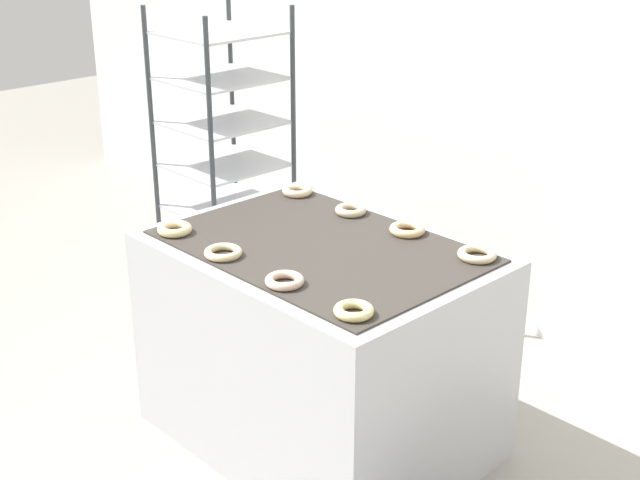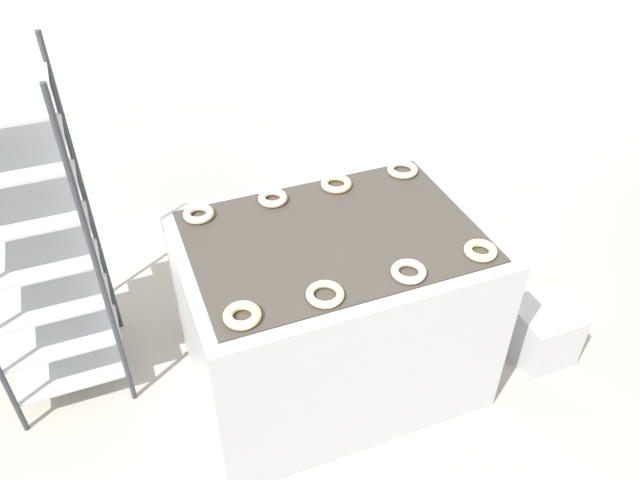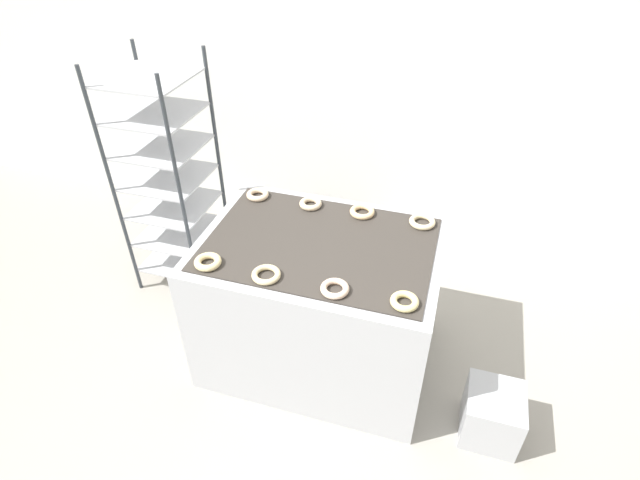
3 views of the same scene
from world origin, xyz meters
name	(u,v)px [view 3 (image 3 of 3)]	position (x,y,z in m)	size (l,w,h in m)	color
ground_plane	(280,454)	(0.00, 0.00, 0.00)	(14.00, 14.00, 0.00)	#9E998E
wall_back	(381,59)	(0.00, 2.12, 1.40)	(8.00, 0.05, 2.80)	white
fryer_machine	(320,303)	(0.00, 0.71, 0.43)	(1.28, 0.92, 0.86)	#B7BABF
baking_rack_cart	(169,177)	(-1.17, 1.17, 0.81)	(0.51, 0.53, 1.60)	#33383D
glaze_bin	(492,414)	(1.02, 0.45, 0.15)	(0.29, 0.30, 0.30)	#B7BABF
donut_near_left	(208,262)	(-0.48, 0.38, 0.88)	(0.14, 0.14, 0.03)	beige
donut_near_midleft	(266,275)	(-0.17, 0.38, 0.88)	(0.14, 0.14, 0.03)	beige
donut_near_midright	(335,289)	(0.17, 0.38, 0.88)	(0.14, 0.14, 0.03)	beige
donut_near_right	(404,301)	(0.50, 0.39, 0.88)	(0.13, 0.13, 0.03)	beige
donut_far_left	(258,195)	(-0.49, 1.04, 0.88)	(0.13, 0.13, 0.03)	beige
donut_far_midleft	(311,204)	(-0.16, 1.04, 0.88)	(0.13, 0.13, 0.03)	beige
donut_far_midright	(362,212)	(0.15, 1.04, 0.88)	(0.14, 0.14, 0.03)	#EAC48D
donut_far_right	(422,222)	(0.49, 1.04, 0.88)	(0.14, 0.14, 0.03)	beige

